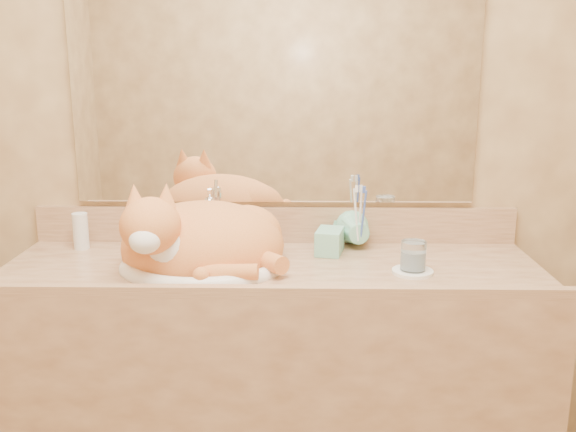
{
  "coord_description": "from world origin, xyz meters",
  "views": [
    {
      "loc": [
        0.08,
        -1.09,
        1.44
      ],
      "look_at": [
        0.05,
        0.7,
        1.01
      ],
      "focal_mm": 40.0,
      "sensor_mm": 36.0,
      "label": 1
    }
  ],
  "objects_px": {
    "soap_dispenser": "(327,231)",
    "vanity_counter": "(272,395)",
    "water_glass": "(413,256)",
    "sink_basin": "(202,244)",
    "cat": "(197,238)",
    "toothbrush_cup": "(359,236)"
  },
  "relations": [
    {
      "from": "vanity_counter",
      "to": "toothbrush_cup",
      "type": "distance_m",
      "value": 0.57
    },
    {
      "from": "vanity_counter",
      "to": "soap_dispenser",
      "type": "distance_m",
      "value": 0.54
    },
    {
      "from": "sink_basin",
      "to": "soap_dispenser",
      "type": "xyz_separation_m",
      "value": [
        0.37,
        0.1,
        0.01
      ]
    },
    {
      "from": "sink_basin",
      "to": "cat",
      "type": "relative_size",
      "value": 0.97
    },
    {
      "from": "vanity_counter",
      "to": "cat",
      "type": "height_order",
      "value": "cat"
    },
    {
      "from": "vanity_counter",
      "to": "water_glass",
      "type": "xyz_separation_m",
      "value": [
        0.41,
        -0.06,
        0.48
      ]
    },
    {
      "from": "soap_dispenser",
      "to": "water_glass",
      "type": "height_order",
      "value": "soap_dispenser"
    },
    {
      "from": "water_glass",
      "to": "toothbrush_cup",
      "type": "bearing_deg",
      "value": 122.29
    },
    {
      "from": "vanity_counter",
      "to": "toothbrush_cup",
      "type": "bearing_deg",
      "value": 29.24
    },
    {
      "from": "toothbrush_cup",
      "to": "water_glass",
      "type": "height_order",
      "value": "toothbrush_cup"
    },
    {
      "from": "vanity_counter",
      "to": "soap_dispenser",
      "type": "relative_size",
      "value": 9.18
    },
    {
      "from": "soap_dispenser",
      "to": "vanity_counter",
      "type": "bearing_deg",
      "value": -143.63
    },
    {
      "from": "sink_basin",
      "to": "soap_dispenser",
      "type": "bearing_deg",
      "value": 25.9
    },
    {
      "from": "cat",
      "to": "water_glass",
      "type": "relative_size",
      "value": 5.78
    },
    {
      "from": "cat",
      "to": "soap_dispenser",
      "type": "bearing_deg",
      "value": 4.58
    },
    {
      "from": "vanity_counter",
      "to": "water_glass",
      "type": "height_order",
      "value": "water_glass"
    },
    {
      "from": "sink_basin",
      "to": "water_glass",
      "type": "relative_size",
      "value": 5.59
    },
    {
      "from": "sink_basin",
      "to": "water_glass",
      "type": "bearing_deg",
      "value": 7.55
    },
    {
      "from": "cat",
      "to": "toothbrush_cup",
      "type": "distance_m",
      "value": 0.52
    },
    {
      "from": "cat",
      "to": "soap_dispenser",
      "type": "relative_size",
      "value": 2.81
    },
    {
      "from": "cat",
      "to": "soap_dispenser",
      "type": "distance_m",
      "value": 0.39
    },
    {
      "from": "sink_basin",
      "to": "soap_dispenser",
      "type": "height_order",
      "value": "soap_dispenser"
    }
  ]
}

